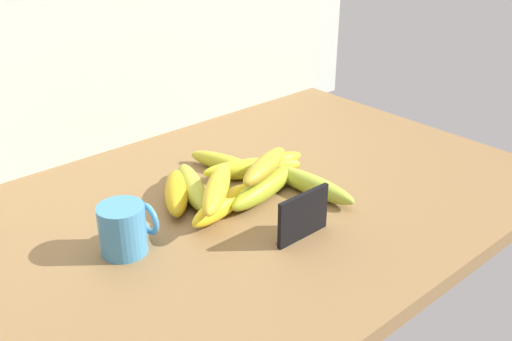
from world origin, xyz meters
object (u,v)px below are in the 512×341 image
chalkboard_sign (303,217)px  banana_8 (217,189)px  banana_2 (192,186)px  banana_5 (264,187)px  banana_0 (177,192)px  banana_9 (265,166)px  coffee_mug (124,229)px  banana_6 (268,165)px  banana_3 (311,185)px  banana_7 (225,163)px  banana_1 (223,205)px  banana_4 (253,168)px

chalkboard_sign → banana_8: 16.04cm
banana_2 → banana_5: (9.82, -9.61, 0.11)cm
banana_0 → banana_9: size_ratio=1.01×
coffee_mug → banana_9: bearing=-2.7°
coffee_mug → banana_6: (36.46, 5.64, -2.43)cm
banana_8 → banana_5: bearing=-0.2°
banana_3 → banana_2: bearing=140.4°
banana_6 → banana_3: bearing=-90.3°
coffee_mug → banana_7: (30.31, 11.85, -2.40)cm
banana_1 → banana_9: size_ratio=1.03×
banana_6 → banana_7: bearing=134.7°
banana_1 → banana_4: (13.57, 7.31, 0.09)cm
banana_1 → banana_3: same height
banana_4 → banana_0: bearing=174.4°
banana_0 → banana_5: size_ratio=0.84×
banana_3 → banana_9: 9.93cm
banana_2 → banana_8: 10.39cm
banana_1 → banana_6: 18.88cm
banana_2 → banana_5: size_ratio=0.92×
banana_2 → banana_4: size_ratio=0.91×
chalkboard_sign → banana_2: size_ratio=0.60×
coffee_mug → banana_1: (18.96, -1.43, -2.21)cm
chalkboard_sign → banana_6: chalkboard_sign is taller
chalkboard_sign → banana_7: (6.02, 28.03, -2.07)cm
banana_5 → banana_8: (-11.14, 0.05, 3.72)cm
coffee_mug → banana_3: (36.41, -6.72, -2.19)cm
coffee_mug → banana_8: bearing=-5.8°
banana_8 → banana_2: bearing=82.1°
banana_9 → banana_5: bearing=-141.9°
chalkboard_sign → banana_9: 15.79cm
coffee_mug → banana_9: coffee_mug is taller
banana_1 → banana_7: banana_1 is taller
banana_2 → banana_8: bearing=-97.9°
banana_4 → banana_5: size_ratio=1.02×
banana_3 → banana_9: (-7.17, 5.33, 4.33)cm
banana_4 → banana_9: 9.04cm
chalkboard_sign → banana_0: bearing=110.9°
banana_2 → banana_7: (11.45, 4.06, -0.29)cm
banana_5 → banana_9: banana_9 is taller
banana_3 → banana_8: 19.89cm
banana_9 → banana_0: bearing=147.5°
banana_1 → banana_9: bearing=0.3°
banana_5 → banana_8: bearing=179.8°
chalkboard_sign → banana_3: 15.49cm
banana_2 → banana_8: banana_8 is taller
banana_0 → banana_2: (3.66, 0.22, -0.11)cm
banana_3 → banana_8: banana_8 is taller
banana_4 → banana_5: (-3.85, -7.70, 0.12)cm
banana_0 → banana_9: banana_9 is taller
coffee_mug → banana_5: bearing=-3.6°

